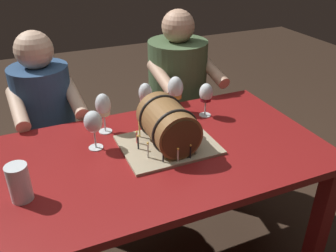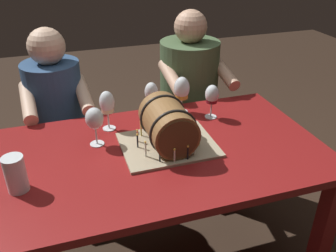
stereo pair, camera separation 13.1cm
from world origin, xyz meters
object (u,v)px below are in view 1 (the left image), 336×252
at_px(wine_glass_red, 206,94).
at_px(person_seated_left, 50,140).
at_px(dining_table, 160,171).
at_px(wine_glass_amber, 175,89).
at_px(barrel_cake, 168,127).
at_px(wine_glass_white, 103,107).
at_px(beer_pint, 20,184).
at_px(person_seated_right, 177,108).
at_px(wine_glass_empty, 93,123).
at_px(wine_glass_rose, 145,95).

relative_size(wine_glass_red, person_seated_left, 0.15).
height_order(dining_table, wine_glass_red, wine_glass_red).
height_order(wine_glass_amber, wine_glass_red, wine_glass_amber).
xyz_separation_m(barrel_cake, wine_glass_white, (-0.22, 0.23, 0.03)).
height_order(barrel_cake, beer_pint, barrel_cake).
relative_size(dining_table, person_seated_left, 1.27).
relative_size(wine_glass_red, person_seated_right, 0.15).
distance_m(dining_table, wine_glass_amber, 0.45).
bearing_deg(dining_table, wine_glass_empty, 151.67).
distance_m(beer_pint, person_seated_left, 0.85).
relative_size(wine_glass_white, person_seated_right, 0.17).
relative_size(barrel_cake, wine_glass_rose, 2.33).
bearing_deg(wine_glass_rose, dining_table, -100.91).
bearing_deg(beer_pint, wine_glass_amber, 28.04).
height_order(wine_glass_rose, wine_glass_empty, wine_glass_empty).
bearing_deg(barrel_cake, wine_glass_empty, 159.61).
bearing_deg(beer_pint, dining_table, 9.86).
relative_size(person_seated_left, person_seated_right, 0.97).
xyz_separation_m(dining_table, wine_glass_empty, (-0.24, 0.13, 0.23)).
bearing_deg(person_seated_right, dining_table, -120.43).
distance_m(barrel_cake, beer_pint, 0.63).
bearing_deg(wine_glass_empty, beer_pint, -144.14).
height_order(dining_table, beer_pint, beer_pint).
xyz_separation_m(wine_glass_empty, person_seated_right, (0.65, 0.55, -0.31)).
bearing_deg(beer_pint, wine_glass_empty, 35.86).
height_order(wine_glass_amber, person_seated_right, person_seated_right).
relative_size(barrel_cake, person_seated_right, 0.35).
bearing_deg(wine_glass_white, wine_glass_amber, 9.26).
xyz_separation_m(barrel_cake, person_seated_left, (-0.45, 0.66, -0.32)).
xyz_separation_m(wine_glass_white, person_seated_left, (-0.23, 0.43, -0.36)).
height_order(wine_glass_empty, person_seated_left, person_seated_left).
bearing_deg(person_seated_right, person_seated_left, -179.96).
bearing_deg(person_seated_right, wine_glass_red, -97.41).
height_order(wine_glass_amber, person_seated_left, person_seated_left).
bearing_deg(beer_pint, person_seated_right, 39.01).
distance_m(wine_glass_white, wine_glass_empty, 0.14).
xyz_separation_m(wine_glass_rose, wine_glass_empty, (-0.31, -0.21, 0.01)).
relative_size(wine_glass_amber, wine_glass_rose, 1.11).
xyz_separation_m(wine_glass_amber, wine_glass_empty, (-0.46, -0.19, 0.00)).
height_order(dining_table, person_seated_right, person_seated_right).
xyz_separation_m(barrel_cake, wine_glass_rose, (0.02, 0.32, 0.02)).
bearing_deg(beer_pint, wine_glass_red, 19.25).
bearing_deg(wine_glass_white, dining_table, -56.36).
height_order(wine_glass_white, wine_glass_empty, wine_glass_white).
bearing_deg(dining_table, person_seated_left, 120.43).
bearing_deg(person_seated_left, barrel_cake, -55.64).
relative_size(dining_table, wine_glass_white, 7.43).
height_order(wine_glass_amber, beer_pint, wine_glass_amber).
bearing_deg(person_seated_left, wine_glass_white, -61.60).
xyz_separation_m(dining_table, wine_glass_red, (0.34, 0.22, 0.23)).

